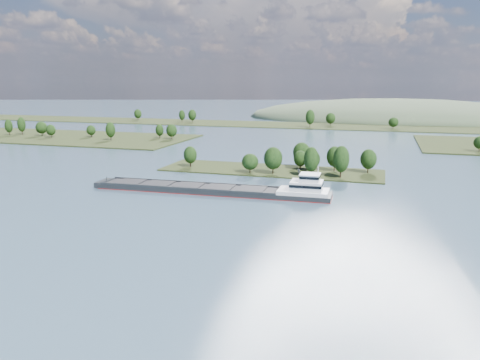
% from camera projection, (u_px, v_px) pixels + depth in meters
% --- Properties ---
extents(ground, '(1800.00, 1800.00, 0.00)m').
position_uv_depth(ground, '(230.00, 203.00, 157.22)').
color(ground, '#3C5567').
rests_on(ground, ground).
extents(tree_island, '(100.00, 30.67, 14.62)m').
position_uv_depth(tree_island, '(287.00, 164.00, 209.78)').
color(tree_island, black).
rests_on(tree_island, ground).
extents(left_bank, '(300.00, 80.00, 15.84)m').
position_uv_depth(left_bank, '(0.00, 134.00, 353.45)').
color(left_bank, black).
rests_on(left_bank, ground).
extents(back_shoreline, '(900.00, 60.00, 16.51)m').
position_uv_depth(back_shoreline, '(337.00, 126.00, 416.22)').
color(back_shoreline, black).
rests_on(back_shoreline, ground).
extents(hill_west, '(320.00, 160.00, 44.00)m').
position_uv_depth(hill_west, '(395.00, 119.00, 495.51)').
color(hill_west, '#435439').
rests_on(hill_west, ground).
extents(cargo_barge, '(90.00, 14.35, 12.12)m').
position_uv_depth(cargo_barge, '(226.00, 189.00, 170.85)').
color(cargo_barge, black).
rests_on(cargo_barge, ground).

